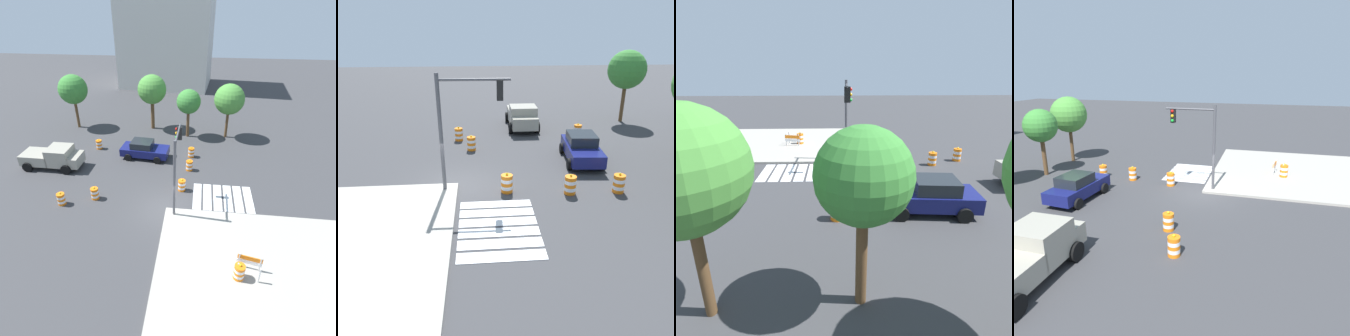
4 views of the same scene
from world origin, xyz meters
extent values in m
plane|color=#38383A|center=(0.00, 0.00, 0.00)|extent=(120.00, 120.00, 0.00)
cube|color=#9E998E|center=(6.00, -6.00, 0.07)|extent=(12.00, 12.00, 0.15)
cube|color=silver|center=(2.12, 1.80, 0.01)|extent=(0.60, 3.20, 0.02)
cube|color=silver|center=(2.88, 1.80, 0.01)|extent=(0.60, 3.20, 0.02)
cube|color=silver|center=(3.62, 1.80, 0.01)|extent=(0.60, 3.20, 0.02)
cube|color=silver|center=(4.38, 1.80, 0.01)|extent=(0.60, 3.20, 0.02)
cube|color=silver|center=(5.12, 1.80, 0.01)|extent=(0.60, 3.20, 0.02)
cube|color=silver|center=(5.88, 1.80, 0.01)|extent=(0.60, 3.20, 0.02)
cube|color=navy|center=(-2.85, 7.24, 0.68)|extent=(4.44, 2.20, 0.70)
cube|color=#1E2328|center=(-3.10, 7.26, 1.33)|extent=(2.03, 1.75, 0.60)
cylinder|color=black|center=(-1.43, 8.07, 0.33)|extent=(0.68, 0.29, 0.66)
cylinder|color=black|center=(-1.59, 6.18, 0.33)|extent=(0.68, 0.29, 0.66)
cylinder|color=black|center=(-4.12, 8.30, 0.33)|extent=(0.68, 0.29, 0.66)
cylinder|color=black|center=(-4.28, 6.41, 0.33)|extent=(0.68, 0.29, 0.66)
cylinder|color=black|center=(-8.91, 3.58, 0.42)|extent=(0.84, 0.31, 0.84)
cylinder|color=orange|center=(1.37, 7.83, 0.09)|extent=(0.56, 0.56, 0.18)
cylinder|color=white|center=(1.37, 7.83, 0.27)|extent=(0.56, 0.56, 0.18)
cylinder|color=orange|center=(1.37, 7.83, 0.45)|extent=(0.56, 0.56, 0.18)
cylinder|color=white|center=(1.37, 7.83, 0.63)|extent=(0.56, 0.56, 0.18)
cylinder|color=orange|center=(1.37, 7.83, 0.81)|extent=(0.56, 0.56, 0.18)
sphere|color=yellow|center=(1.37, 7.83, 0.96)|extent=(0.12, 0.12, 0.12)
cylinder|color=orange|center=(0.90, 2.41, 0.09)|extent=(0.56, 0.56, 0.18)
cylinder|color=white|center=(0.90, 2.41, 0.27)|extent=(0.56, 0.56, 0.18)
cylinder|color=orange|center=(0.90, 2.41, 0.45)|extent=(0.56, 0.56, 0.18)
cylinder|color=white|center=(0.90, 2.41, 0.63)|extent=(0.56, 0.56, 0.18)
cylinder|color=orange|center=(0.90, 2.41, 0.81)|extent=(0.56, 0.56, 0.18)
sphere|color=yellow|center=(0.90, 2.41, 0.96)|extent=(0.12, 0.12, 0.12)
cylinder|color=orange|center=(-5.35, 0.62, 0.09)|extent=(0.56, 0.56, 0.18)
cylinder|color=white|center=(-5.35, 0.62, 0.27)|extent=(0.56, 0.56, 0.18)
cylinder|color=orange|center=(-5.35, 0.62, 0.45)|extent=(0.56, 0.56, 0.18)
cylinder|color=white|center=(-5.35, 0.62, 0.63)|extent=(0.56, 0.56, 0.18)
cylinder|color=orange|center=(-5.35, 0.62, 0.81)|extent=(0.56, 0.56, 0.18)
sphere|color=yellow|center=(-5.35, 0.62, 0.96)|extent=(0.12, 0.12, 0.12)
cylinder|color=orange|center=(1.32, 5.44, 0.09)|extent=(0.56, 0.56, 0.18)
cylinder|color=white|center=(1.32, 5.44, 0.27)|extent=(0.56, 0.56, 0.18)
cylinder|color=orange|center=(1.32, 5.44, 0.45)|extent=(0.56, 0.56, 0.18)
cylinder|color=white|center=(1.32, 5.44, 0.63)|extent=(0.56, 0.56, 0.18)
cylinder|color=orange|center=(1.32, 5.44, 0.81)|extent=(0.56, 0.56, 0.18)
sphere|color=yellow|center=(1.32, 5.44, 0.96)|extent=(0.12, 0.12, 0.12)
cylinder|color=orange|center=(-7.50, -0.29, 0.09)|extent=(0.56, 0.56, 0.18)
cylinder|color=white|center=(-7.50, -0.29, 0.27)|extent=(0.56, 0.56, 0.18)
cylinder|color=orange|center=(-7.50, -0.29, 0.45)|extent=(0.56, 0.56, 0.18)
cylinder|color=white|center=(-7.50, -0.29, 0.63)|extent=(0.56, 0.56, 0.18)
cylinder|color=orange|center=(-7.50, -0.29, 0.81)|extent=(0.56, 0.56, 0.18)
sphere|color=yellow|center=(-7.50, -0.29, 0.96)|extent=(0.12, 0.12, 0.12)
cylinder|color=orange|center=(4.45, -5.23, 0.24)|extent=(0.56, 0.56, 0.18)
cylinder|color=white|center=(4.45, -5.23, 0.42)|extent=(0.56, 0.56, 0.18)
cylinder|color=orange|center=(4.45, -5.23, 0.60)|extent=(0.56, 0.56, 0.18)
cylinder|color=white|center=(4.45, -5.23, 0.78)|extent=(0.56, 0.56, 0.18)
cylinder|color=orange|center=(4.45, -5.23, 0.96)|extent=(0.56, 0.56, 0.18)
sphere|color=yellow|center=(4.45, -5.23, 1.11)|extent=(0.12, 0.12, 0.12)
cube|color=silver|center=(4.50, -4.48, 0.65)|extent=(0.08, 0.08, 1.00)
cube|color=silver|center=(4.36, -5.16, 0.65)|extent=(0.08, 0.08, 1.00)
cube|color=silver|center=(5.58, -4.70, 0.65)|extent=(0.08, 0.08, 1.00)
cube|color=silver|center=(5.43, -5.39, 0.65)|extent=(0.08, 0.08, 1.00)
cube|color=orange|center=(5.04, -4.57, 0.90)|extent=(1.28, 0.30, 0.28)
cube|color=white|center=(5.04, -4.57, 0.60)|extent=(1.28, 0.30, 0.20)
cylinder|color=#4C4C51|center=(0.60, -0.60, 2.90)|extent=(0.18, 0.18, 5.50)
cylinder|color=#4C4C51|center=(0.63, 1.00, 5.35)|extent=(0.18, 3.20, 0.12)
cube|color=black|center=(0.65, 2.12, 4.90)|extent=(0.37, 0.29, 0.90)
sphere|color=red|center=(0.46, 2.12, 5.20)|extent=(0.20, 0.20, 0.20)
sphere|color=#F2A514|center=(0.46, 2.12, 4.90)|extent=(0.20, 0.20, 0.20)
sphere|color=green|center=(0.46, 2.12, 4.60)|extent=(0.20, 0.20, 0.20)
cylinder|color=brown|center=(4.79, 12.66, 1.51)|extent=(0.28, 0.28, 3.02)
sphere|color=#478C38|center=(4.79, 12.66, 4.08)|extent=(3.03, 3.03, 3.03)
cylinder|color=brown|center=(0.76, 12.38, 1.47)|extent=(0.31, 0.31, 2.93)
sphere|color=#387F33|center=(0.76, 12.38, 3.79)|extent=(2.45, 2.45, 2.45)
camera|label=1|loc=(1.92, -15.05, 12.63)|focal=29.76mm
camera|label=2|loc=(15.25, 1.14, 7.33)|focal=35.15mm
camera|label=3|loc=(1.44, 18.40, 6.12)|focal=29.08mm
camera|label=4|loc=(-19.10, -3.76, 7.68)|focal=34.10mm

